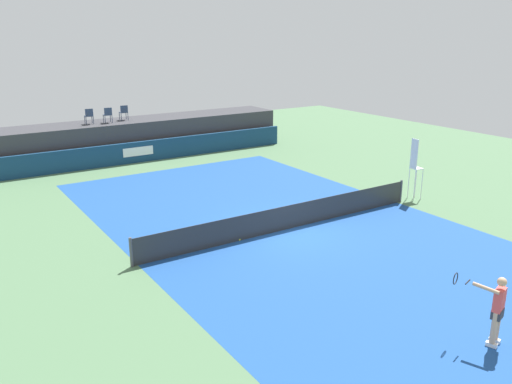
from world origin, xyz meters
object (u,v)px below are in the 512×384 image
tennis_player (497,308)px  tennis_ball (240,240)px  spectator_chair_center (124,112)px  umpire_chair (415,165)px  net_post_far (401,191)px  spectator_chair_left (108,114)px  net_post_near (131,252)px  spectator_chair_far_left (89,115)px

tennis_player → tennis_ball: (-1.67, 8.96, -0.92)m
spectator_chair_center → umpire_chair: 17.26m
umpire_chair → net_post_far: umpire_chair is taller
spectator_chair_left → net_post_near: spectator_chair_left is taller
tennis_player → umpire_chair: bearing=50.2°
spectator_chair_left → spectator_chair_center: size_ratio=1.00×
spectator_chair_far_left → umpire_chair: size_ratio=0.32×
tennis_ball → net_post_far: bearing=-0.0°
spectator_chair_far_left → net_post_near: size_ratio=0.89×
tennis_player → spectator_chair_left: bearing=93.5°
net_post_near → umpire_chair: bearing=0.1°
net_post_near → net_post_far: bearing=0.0°
spectator_chair_center → tennis_player: bearing=-89.2°
spectator_chair_center → tennis_player: 24.38m
spectator_chair_far_left → net_post_near: spectator_chair_far_left is taller
spectator_chair_far_left → net_post_near: (-3.24, -15.08, -2.19)m
spectator_chair_far_left → umpire_chair: spectator_chair_far_left is taller
umpire_chair → tennis_ball: umpire_chair is taller
spectator_chair_left → tennis_player: (1.44, -23.88, -1.73)m
spectator_chair_far_left → spectator_chair_center: (2.14, 0.29, 0.00)m
tennis_player → tennis_ball: size_ratio=26.03×
umpire_chair → tennis_ball: bearing=-179.9°
spectator_chair_far_left → tennis_ball: 15.33m
tennis_ball → tennis_player: bearing=-79.4°
spectator_chair_left → net_post_far: spectator_chair_left is taller
umpire_chair → net_post_far: bearing=-178.7°
umpire_chair → net_post_far: 1.35m
spectator_chair_far_left → spectator_chair_left: same height
spectator_chair_left → net_post_far: 17.14m
net_post_far → tennis_player: 11.18m
umpire_chair → tennis_ball: (-9.15, -0.01, -1.55)m
umpire_chair → net_post_far: (-0.80, -0.02, -1.09)m
spectator_chair_far_left → spectator_chair_left: (1.04, -0.15, 0.00)m
tennis_player → net_post_near: bearing=122.6°
net_post_near → tennis_ball: net_post_near is taller
net_post_far → umpire_chair: bearing=1.3°
spectator_chair_center → net_post_near: (-5.38, -15.37, -2.19)m
spectator_chair_far_left → spectator_chair_center: 2.16m
umpire_chair → spectator_chair_far_left: bearing=123.5°
spectator_chair_center → tennis_ball: spectator_chair_center is taller
spectator_chair_far_left → umpire_chair: (9.96, -15.06, -1.11)m
net_post_near → net_post_far: same height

